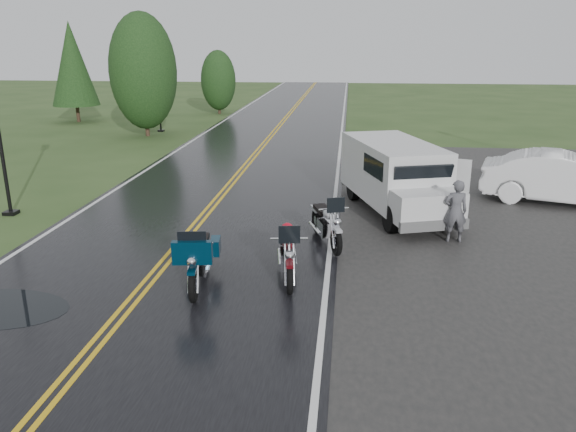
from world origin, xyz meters
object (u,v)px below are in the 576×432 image
object	(u,v)px
van_white	(393,195)
person_at_van	(455,212)
motorcycle_teal	(193,271)
sedan_white	(563,179)
motorcycle_silver	(337,230)
lamp_post_far_left	(159,97)
motorcycle_red	(290,265)
lamp_post_near_left	(0,140)

from	to	relation	value
van_white	person_at_van	xyz separation A→B (m)	(1.55, -0.58, -0.26)
motorcycle_teal	sedan_white	world-z (taller)	sedan_white
van_white	motorcycle_silver	bearing A→B (deg)	-142.92
sedan_white	lamp_post_far_left	size ratio (longest dim) A/B	1.25
lamp_post_far_left	van_white	bearing A→B (deg)	-54.27
van_white	sedan_white	bearing A→B (deg)	14.29
motorcycle_red	person_at_van	world-z (taller)	person_at_van
motorcycle_red	van_white	bearing A→B (deg)	53.05
van_white	sedan_white	xyz separation A→B (m)	(5.55, 3.44, -0.26)
motorcycle_silver	van_white	world-z (taller)	van_white
motorcycle_red	person_at_van	size ratio (longest dim) A/B	1.46
person_at_van	motorcycle_teal	bearing A→B (deg)	33.52
person_at_van	lamp_post_near_left	distance (m)	12.87
motorcycle_teal	sedan_white	bearing A→B (deg)	32.46
van_white	lamp_post_far_left	size ratio (longest dim) A/B	1.39
lamp_post_near_left	lamp_post_far_left	distance (m)	16.01
lamp_post_near_left	sedan_white	bearing A→B (deg)	9.97
motorcycle_silver	van_white	distance (m)	2.48
motorcycle_red	van_white	world-z (taller)	van_white
motorcycle_teal	lamp_post_near_left	world-z (taller)	lamp_post_near_left
motorcycle_red	van_white	xyz separation A→B (m)	(2.31, 4.23, 0.37)
van_white	lamp_post_near_left	bearing A→B (deg)	160.01
lamp_post_near_left	lamp_post_far_left	world-z (taller)	lamp_post_near_left
motorcycle_silver	sedan_white	distance (m)	8.84
van_white	motorcycle_red	bearing A→B (deg)	-136.04
sedan_white	lamp_post_near_left	bearing A→B (deg)	116.98
lamp_post_near_left	lamp_post_far_left	xyz separation A→B (m)	(-0.67, 15.99, -0.30)
lamp_post_far_left	motorcycle_silver	bearing A→B (deg)	-60.55
motorcycle_red	person_at_van	distance (m)	5.31
motorcycle_teal	motorcycle_silver	bearing A→B (deg)	37.99
motorcycle_red	lamp_post_far_left	distance (m)	22.85
motorcycle_teal	van_white	world-z (taller)	van_white
motorcycle_silver	motorcycle_red	bearing A→B (deg)	-129.96
sedan_white	lamp_post_far_left	xyz separation A→B (m)	(-17.41, 13.05, 1.15)
motorcycle_silver	motorcycle_teal	bearing A→B (deg)	-152.51
motorcycle_red	lamp_post_near_left	size ratio (longest dim) A/B	0.53
motorcycle_teal	motorcycle_silver	size ratio (longest dim) A/B	1.03
van_white	sedan_white	size ratio (longest dim) A/B	1.11
motorcycle_silver	lamp_post_near_left	world-z (taller)	lamp_post_near_left
van_white	sedan_white	distance (m)	6.53
motorcycle_red	van_white	distance (m)	4.83
motorcycle_red	motorcycle_silver	world-z (taller)	motorcycle_red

